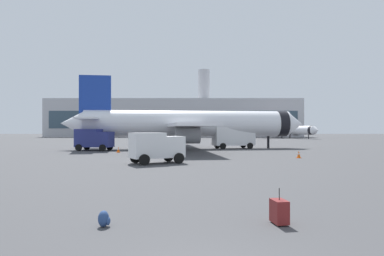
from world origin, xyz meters
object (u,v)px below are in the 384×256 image
service_truck (93,139)px  safety_cone_near (118,150)px  rolling_suitcase (279,211)px  traveller_backpack (103,219)px  airplane_taxiing (288,130)px  cargo_van (156,146)px  fuel_truck (232,137)px  airplane_at_gate (187,124)px  safety_cone_mid (298,154)px

service_truck → safety_cone_near: bearing=-41.5°
rolling_suitcase → traveller_backpack: bearing=-176.9°
service_truck → traveller_backpack: bearing=-73.6°
airplane_taxiing → cargo_van: size_ratio=4.78×
airplane_taxiing → service_truck: bearing=-125.1°
fuel_truck → traveller_backpack: bearing=-102.0°
airplane_taxiing → traveller_backpack: 103.17m
airplane_at_gate → safety_cone_near: size_ratio=48.18×
airplane_at_gate → cargo_van: size_ratio=7.42×
safety_cone_mid → airplane_at_gate: bearing=125.3°
safety_cone_near → rolling_suitcase: rolling_suitcase is taller
airplane_at_gate → safety_cone_mid: (11.28, -15.95, -3.30)m
service_truck → traveller_backpack: 37.48m
service_truck → fuel_truck: (19.22, 4.74, 0.16)m
cargo_van → safety_cone_mid: cargo_van is taller
airplane_at_gate → safety_cone_near: airplane_at_gate is taller
safety_cone_near → safety_cone_mid: bearing=-22.2°
fuel_truck → safety_cone_mid: size_ratio=8.90×
airplane_taxiing → safety_cone_near: size_ratio=31.08×
cargo_van → traveller_backpack: cargo_van is taller
service_truck → airplane_taxiing: bearing=54.9°
cargo_van → safety_cone_mid: 14.82m
safety_cone_near → safety_cone_mid: size_ratio=1.03×
airplane_taxiing → fuel_truck: bearing=-113.0°
airplane_taxiing → safety_cone_mid: (-19.61, -73.46, -2.16)m
rolling_suitcase → traveller_backpack: size_ratio=2.29×
airplane_at_gate → fuel_truck: airplane_at_gate is taller
service_truck → rolling_suitcase: (15.83, -35.66, -1.22)m
safety_cone_near → rolling_suitcase: bearing=-69.8°
safety_cone_mid → traveller_backpack: size_ratio=1.50×
fuel_truck → rolling_suitcase: 40.56m
cargo_van → safety_cone_near: cargo_van is taller
safety_cone_mid → fuel_truck: bearing=105.9°
safety_cone_mid → cargo_van: bearing=-158.2°
airplane_taxiing → service_truck: size_ratio=4.52×
safety_cone_near → airplane_at_gate: bearing=42.6°
airplane_taxiing → traveller_backpack: airplane_taxiing is taller
cargo_van → safety_cone_mid: size_ratio=6.69×
airplane_taxiing → safety_cone_near: (-39.44, -65.38, -2.15)m
rolling_suitcase → safety_cone_near: bearing=110.2°
service_truck → traveller_backpack: (10.55, -35.94, -1.37)m
safety_cone_near → traveller_backpack: size_ratio=1.55×
service_truck → safety_cone_near: 5.54m
fuel_truck → rolling_suitcase: (-3.39, -40.39, -1.38)m
safety_cone_mid → rolling_suitcase: rolling_suitcase is taller
service_truck → rolling_suitcase: bearing=-66.1°
fuel_truck → safety_cone_near: (-15.18, -8.32, -1.41)m
rolling_suitcase → service_truck: bearing=113.9°
airplane_at_gate → service_truck: size_ratio=7.01×
fuel_truck → traveller_backpack: size_ratio=13.36×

